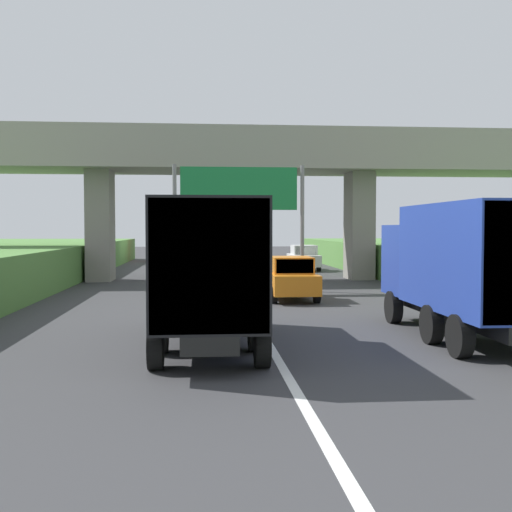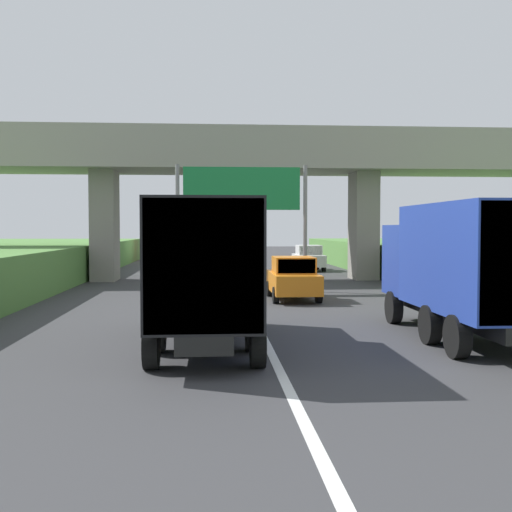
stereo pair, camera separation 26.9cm
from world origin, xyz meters
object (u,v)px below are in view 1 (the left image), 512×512
at_px(speed_limit_sign, 489,272).
at_px(truck_blue, 465,264).
at_px(car_white, 304,258).
at_px(car_orange, 291,278).
at_px(truck_red, 164,240).
at_px(construction_barrel_2, 503,315).
at_px(truck_black, 208,266).
at_px(overhead_highway_sign, 239,197).
at_px(construction_barrel_3, 448,299).

bearing_deg(speed_limit_sign, truck_blue, -123.27).
distance_m(car_white, car_orange, 17.60).
bearing_deg(speed_limit_sign, car_white, 95.48).
distance_m(speed_limit_sign, truck_red, 35.51).
relative_size(car_white, car_orange, 1.00).
distance_m(truck_blue, truck_red, 38.20).
distance_m(speed_limit_sign, construction_barrel_2, 2.81).
distance_m(speed_limit_sign, truck_blue, 4.30).
relative_size(speed_limit_sign, truck_black, 0.31).
relative_size(truck_black, car_orange, 1.78).
distance_m(overhead_highway_sign, truck_black, 13.27).
distance_m(car_white, construction_barrel_2, 25.44).
height_order(car_white, construction_barrel_3, car_white).
bearing_deg(truck_red, car_orange, -76.30).
height_order(truck_black, construction_barrel_3, truck_black).
bearing_deg(truck_black, truck_red, 95.16).
distance_m(overhead_highway_sign, truck_blue, 13.59).
bearing_deg(truck_red, construction_barrel_2, -72.21).
relative_size(overhead_highway_sign, construction_barrel_2, 6.53).
distance_m(overhead_highway_sign, speed_limit_sign, 11.84).
height_order(truck_red, construction_barrel_2, truck_red).
distance_m(speed_limit_sign, construction_barrel_3, 1.91).
relative_size(truck_black, construction_barrel_3, 8.11).
distance_m(truck_black, car_white, 27.88).
bearing_deg(overhead_highway_sign, car_orange, -59.68).
height_order(speed_limit_sign, truck_black, truck_black).
height_order(truck_blue, car_white, truck_blue).
bearing_deg(truck_black, construction_barrel_3, 34.45).
bearing_deg(construction_barrel_2, speed_limit_sign, 72.83).
height_order(speed_limit_sign, truck_blue, truck_blue).
bearing_deg(construction_barrel_3, truck_black, -145.55).
bearing_deg(speed_limit_sign, car_orange, 134.53).
bearing_deg(overhead_highway_sign, construction_barrel_2, -59.70).
bearing_deg(car_white, construction_barrel_3, -86.13).
bearing_deg(construction_barrel_3, construction_barrel_2, -90.44).
xyz_separation_m(truck_red, construction_barrel_2, (11.50, -35.82, -1.47)).
height_order(truck_blue, car_orange, truck_blue).
bearing_deg(car_orange, truck_black, -109.07).
xyz_separation_m(speed_limit_sign, car_white, (-2.19, 22.89, -0.62)).
distance_m(truck_black, car_orange, 10.38).
height_order(truck_black, construction_barrel_2, truck_black).
distance_m(truck_black, construction_barrel_3, 9.98).
height_order(car_white, construction_barrel_2, car_white).
distance_m(truck_red, construction_barrel_2, 37.65).
bearing_deg(car_orange, speed_limit_sign, -45.47).
bearing_deg(car_orange, construction_barrel_3, -41.17).
bearing_deg(speed_limit_sign, construction_barrel_2, -107.17).
xyz_separation_m(overhead_highway_sign, truck_blue, (5.06, -12.40, -2.29)).
bearing_deg(truck_black, overhead_highway_sign, 83.47).
bearing_deg(car_white, construction_barrel_2, -86.80).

